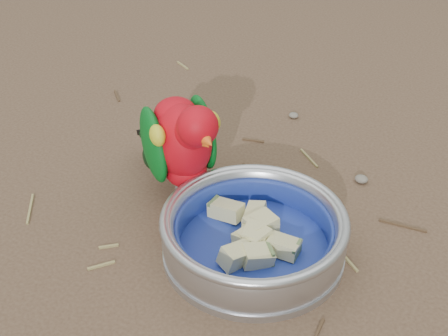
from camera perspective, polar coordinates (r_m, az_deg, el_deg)
The scene contains 6 objects.
ground at distance 0.82m, azimuth 0.88°, elevation -5.85°, with size 60.00×60.00×0.00m, color brown.
food_bowl at distance 0.79m, azimuth 2.70°, elevation -7.44°, with size 0.23×0.23×0.02m, color #B2B2BA.
bowl_wall at distance 0.77m, azimuth 2.76°, elevation -5.77°, with size 0.23×0.23×0.04m, color #B2B2BA, non-canonical shape.
fruit_wedges at distance 0.77m, azimuth 2.75°, elevation -6.17°, with size 0.14×0.14×0.03m, color #D0C98A, non-canonical shape.
lory_parrot at distance 0.84m, azimuth -3.78°, elevation 1.66°, with size 0.10×0.20×0.16m, color #B90713, non-canonical shape.
ground_debris at distance 0.86m, azimuth 5.08°, elevation -3.70°, with size 0.90×0.80×0.01m, color #948650, non-canonical shape.
Camera 1 is at (0.28, -0.57, 0.53)m, focal length 50.00 mm.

